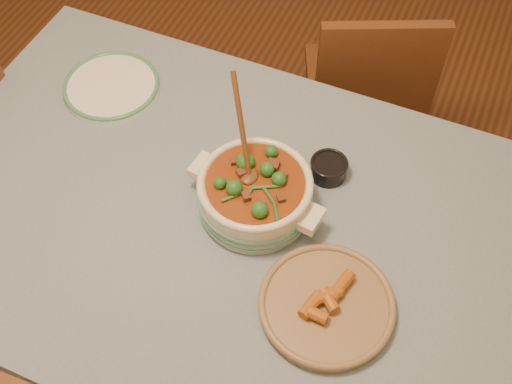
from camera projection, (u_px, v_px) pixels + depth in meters
floor at (237, 338)px, 2.22m from camera, size 4.50×4.50×0.00m
dining_table at (231, 238)px, 1.68m from camera, size 1.68×1.08×0.76m
stew_casserole at (255, 192)px, 1.56m from camera, size 0.36×0.31×0.33m
white_plate at (111, 86)px, 1.85m from camera, size 0.34×0.34×0.02m
condiment_bowl at (329, 168)px, 1.66m from camera, size 0.12×0.12×0.05m
fried_plate at (327, 304)px, 1.44m from camera, size 0.33×0.33×0.05m
chair_far at (367, 88)px, 2.25m from camera, size 0.52×0.52×0.85m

